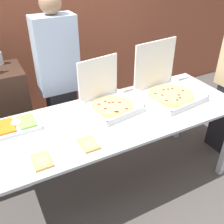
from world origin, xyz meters
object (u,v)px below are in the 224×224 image
(pizza_box_near_right, at_px, (109,99))
(veggie_tray, at_px, (17,125))
(paper_plate_front_right, at_px, (42,162))
(paper_plate_front_left, at_px, (89,145))
(pizza_box_far_right, at_px, (167,87))
(person_guest_cap, at_px, (59,82))

(pizza_box_near_right, bearing_deg, veggie_tray, 167.71)
(paper_plate_front_right, height_order, veggie_tray, veggie_tray)
(paper_plate_front_right, bearing_deg, paper_plate_front_left, 2.76)
(pizza_box_far_right, relative_size, paper_plate_front_left, 2.60)
(pizza_box_far_right, height_order, paper_plate_front_left, pizza_box_far_right)
(pizza_box_near_right, distance_m, person_guest_cap, 0.62)
(paper_plate_front_right, xyz_separation_m, person_guest_cap, (0.46, 1.00, 0.06))
(pizza_box_far_right, xyz_separation_m, veggie_tray, (-1.40, 0.12, -0.06))
(paper_plate_front_right, height_order, person_guest_cap, person_guest_cap)
(paper_plate_front_right, bearing_deg, veggie_tray, 97.89)
(veggie_tray, distance_m, person_guest_cap, 0.73)
(paper_plate_front_left, xyz_separation_m, person_guest_cap, (0.11, 0.98, 0.06))
(pizza_box_near_right, xyz_separation_m, person_guest_cap, (-0.28, 0.55, -0.00))
(veggie_tray, height_order, person_guest_cap, person_guest_cap)
(pizza_box_far_right, xyz_separation_m, person_guest_cap, (-0.88, 0.62, -0.01))
(pizza_box_far_right, xyz_separation_m, paper_plate_front_left, (-0.98, -0.36, -0.07))
(pizza_box_near_right, bearing_deg, pizza_box_far_right, -15.38)
(pizza_box_far_right, bearing_deg, paper_plate_front_right, -170.46)
(pizza_box_near_right, bearing_deg, person_guest_cap, 108.56)
(pizza_box_near_right, relative_size, veggie_tray, 1.39)
(pizza_box_near_right, height_order, paper_plate_front_left, pizza_box_near_right)
(pizza_box_near_right, xyz_separation_m, paper_plate_front_right, (-0.74, -0.45, -0.06))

